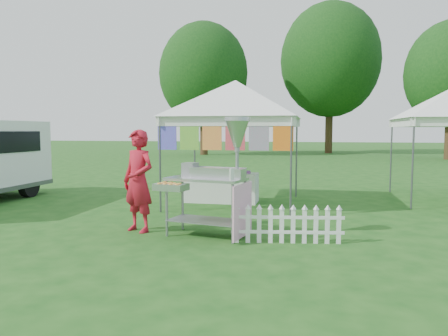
# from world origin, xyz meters

# --- Properties ---
(ground) EXTENTS (120.00, 120.00, 0.00)m
(ground) POSITION_xyz_m (0.00, 0.00, 0.00)
(ground) COLOR #194C15
(ground) RESTS_ON ground
(canopy_main) EXTENTS (4.24, 4.24, 3.45)m
(canopy_main) POSITION_xyz_m (0.00, 3.49, 2.99)
(canopy_main) COLOR #59595E
(canopy_main) RESTS_ON ground
(tree_left) EXTENTS (6.40, 6.40, 9.53)m
(tree_left) POSITION_xyz_m (-6.00, 24.00, 5.83)
(tree_left) COLOR #362613
(tree_left) RESTS_ON ground
(tree_mid) EXTENTS (7.60, 7.60, 11.52)m
(tree_mid) POSITION_xyz_m (3.00, 28.00, 7.14)
(tree_mid) COLOR #362613
(tree_mid) RESTS_ON ground
(donut_cart) EXTENTS (1.59, 0.99, 2.02)m
(donut_cart) POSITION_xyz_m (0.30, 0.10, 1.19)
(donut_cart) COLOR gray
(donut_cart) RESTS_ON ground
(vendor) EXTENTS (0.78, 0.67, 1.82)m
(vendor) POSITION_xyz_m (-1.16, 0.26, 0.91)
(vendor) COLOR #B51628
(vendor) RESTS_ON ground
(picket_fence) EXTENTS (1.78, 0.29, 0.56)m
(picket_fence) POSITION_xyz_m (1.48, -0.04, 0.29)
(picket_fence) COLOR white
(picket_fence) RESTS_ON ground
(display_table) EXTENTS (1.80, 0.70, 0.73)m
(display_table) POSITION_xyz_m (-0.39, 3.68, 0.37)
(display_table) COLOR white
(display_table) RESTS_ON ground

